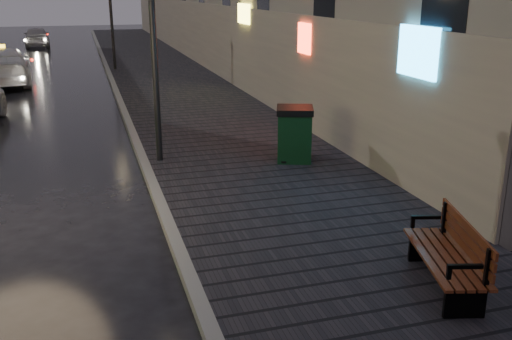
{
  "coord_description": "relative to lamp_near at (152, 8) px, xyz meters",
  "views": [
    {
      "loc": [
        0.35,
        -6.53,
        3.89
      ],
      "look_at": [
        3.09,
        2.55,
        0.85
      ],
      "focal_mm": 40.0,
      "sensor_mm": 36.0,
      "label": 1
    }
  ],
  "objects": [
    {
      "name": "ground",
      "position": [
        -1.85,
        -6.0,
        -3.49
      ],
      "size": [
        120.0,
        120.0,
        0.0
      ],
      "primitive_type": "plane",
      "color": "black",
      "rests_on": "ground"
    },
    {
      "name": "lamp_near",
      "position": [
        0.0,
        0.0,
        0.0
      ],
      "size": [
        0.36,
        0.36,
        5.28
      ],
      "color": "black",
      "rests_on": "sidewalk"
    },
    {
      "name": "curb",
      "position": [
        -0.35,
        15.0,
        -3.41
      ],
      "size": [
        0.2,
        58.0,
        0.15
      ],
      "primitive_type": "cube",
      "color": "slate",
      "rests_on": "ground"
    },
    {
      "name": "car_far",
      "position": [
        -4.34,
        30.3,
        -2.81
      ],
      "size": [
        1.84,
        4.07,
        1.36
      ],
      "primitive_type": "imported",
      "rotation": [
        0.0,
        0.0,
        3.2
      ],
      "color": "#A09EA6",
      "rests_on": "ground"
    },
    {
      "name": "bench",
      "position": [
        2.84,
        -6.89,
        -2.88
      ],
      "size": [
        1.07,
        1.88,
        0.91
      ],
      "rotation": [
        0.0,
        0.0,
        -0.27
      ],
      "color": "black",
      "rests_on": "sidewalk"
    },
    {
      "name": "trash_bin",
      "position": [
        2.92,
        -0.89,
        -2.72
      ],
      "size": [
        1.02,
        1.02,
        1.22
      ],
      "rotation": [
        0.0,
        0.0,
        -0.34
      ],
      "color": "black",
      "rests_on": "sidewalk"
    },
    {
      "name": "taxi_mid",
      "position": [
        -4.68,
        13.46,
        -2.73
      ],
      "size": [
        2.58,
        5.4,
        1.52
      ],
      "primitive_type": "imported",
      "rotation": [
        0.0,
        0.0,
        3.23
      ],
      "color": "silver",
      "rests_on": "ground"
    },
    {
      "name": "sidewalk",
      "position": [
        2.05,
        15.0,
        -3.41
      ],
      "size": [
        4.6,
        58.0,
        0.15
      ],
      "primitive_type": "cube",
      "color": "black",
      "rests_on": "ground"
    }
  ]
}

